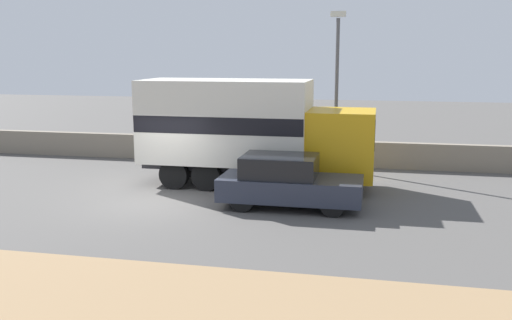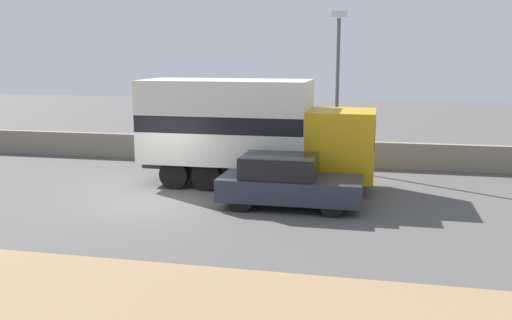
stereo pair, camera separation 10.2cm
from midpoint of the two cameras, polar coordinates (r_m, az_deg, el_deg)
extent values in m
plane|color=#514F4C|center=(17.53, -10.12, -4.16)|extent=(80.00, 80.00, 0.00)
cube|color=gray|center=(23.75, -3.87, 1.11)|extent=(60.00, 0.35, 1.02)
cylinder|color=#4C4C51|center=(21.90, 8.24, 6.40)|extent=(0.14, 0.14, 5.70)
cube|color=beige|center=(21.89, 8.45, 14.26)|extent=(0.56, 0.28, 0.20)
cube|color=gold|center=(18.65, 8.69, 1.58)|extent=(2.12, 2.29, 2.19)
cube|color=black|center=(18.55, 11.93, 2.79)|extent=(0.06, 1.94, 0.96)
cube|color=#2D2D33|center=(19.42, -2.80, -0.43)|extent=(5.59, 1.37, 0.25)
cube|color=silver|center=(19.19, -2.84, 3.94)|extent=(5.59, 2.48, 2.73)
cube|color=black|center=(19.19, -2.84, 3.87)|extent=(5.56, 2.50, 0.55)
cylinder|color=black|center=(19.79, 8.79, -0.99)|extent=(0.97, 0.28, 0.97)
cylinder|color=black|center=(17.89, 8.38, -2.21)|extent=(0.97, 0.28, 0.97)
cylinder|color=black|center=(20.82, -6.17, -0.35)|extent=(0.97, 0.28, 0.97)
cylinder|color=black|center=(19.02, -8.03, -1.44)|extent=(0.97, 0.28, 0.97)
cylinder|color=black|center=(20.49, -3.21, -0.48)|extent=(0.97, 0.28, 0.97)
cylinder|color=black|center=(18.67, -4.81, -1.60)|extent=(0.97, 0.28, 0.97)
cube|color=#282D3D|center=(16.57, 3.64, -2.82)|extent=(4.10, 1.75, 0.65)
cube|color=black|center=(16.48, 2.54, -0.61)|extent=(2.13, 1.61, 0.63)
cylinder|color=black|center=(17.21, 8.21, -3.22)|extent=(0.67, 0.20, 0.67)
cylinder|color=black|center=(15.76, 7.79, -4.51)|extent=(0.67, 0.20, 0.67)
cylinder|color=black|center=(17.57, -0.10, -2.83)|extent=(0.67, 0.20, 0.67)
cylinder|color=black|center=(16.15, -1.26, -4.04)|extent=(0.67, 0.20, 0.67)
camera|label=1|loc=(0.05, -89.84, 0.03)|focal=40.00mm
camera|label=2|loc=(0.05, 90.16, -0.03)|focal=40.00mm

